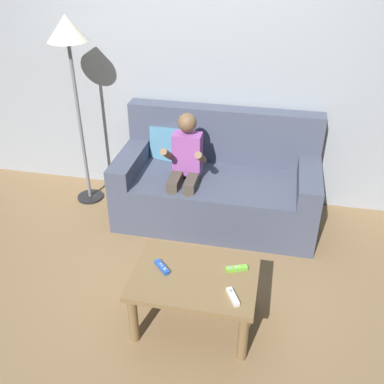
{
  "coord_description": "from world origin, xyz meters",
  "views": [
    {
      "loc": [
        0.69,
        -2.2,
        2.27
      ],
      "look_at": [
        0.14,
        0.44,
        0.6
      ],
      "focal_mm": 41.47,
      "sensor_mm": 36.0,
      "label": 1
    }
  ],
  "objects_px": {
    "couch": "(217,184)",
    "person_seated_on_couch": "(185,166)",
    "game_remote_blue_center": "(162,267)",
    "floor_lamp": "(69,44)",
    "coffee_table": "(195,283)",
    "game_remote_white_near_edge": "(233,297)",
    "game_remote_lime_far_corner": "(237,268)"
  },
  "relations": [
    {
      "from": "couch",
      "to": "person_seated_on_couch",
      "type": "bearing_deg",
      "value": -141.47
    },
    {
      "from": "game_remote_blue_center",
      "to": "person_seated_on_couch",
      "type": "bearing_deg",
      "value": 94.57
    },
    {
      "from": "floor_lamp",
      "to": "person_seated_on_couch",
      "type": "bearing_deg",
      "value": -12.16
    },
    {
      "from": "person_seated_on_couch",
      "to": "game_remote_blue_center",
      "type": "xyz_separation_m",
      "value": [
        0.08,
        -1.04,
        -0.15
      ]
    },
    {
      "from": "person_seated_on_couch",
      "to": "floor_lamp",
      "type": "xyz_separation_m",
      "value": [
        -0.98,
        0.21,
        0.87
      ]
    },
    {
      "from": "couch",
      "to": "game_remote_blue_center",
      "type": "bearing_deg",
      "value": -97.08
    },
    {
      "from": "coffee_table",
      "to": "floor_lamp",
      "type": "relative_size",
      "value": 0.47
    },
    {
      "from": "game_remote_white_near_edge",
      "to": "game_remote_blue_center",
      "type": "distance_m",
      "value": 0.5
    },
    {
      "from": "game_remote_white_near_edge",
      "to": "floor_lamp",
      "type": "bearing_deg",
      "value": 137.13
    },
    {
      "from": "game_remote_white_near_edge",
      "to": "couch",
      "type": "bearing_deg",
      "value": 102.72
    },
    {
      "from": "couch",
      "to": "coffee_table",
      "type": "distance_m",
      "value": 1.25
    },
    {
      "from": "person_seated_on_couch",
      "to": "game_remote_blue_center",
      "type": "height_order",
      "value": "person_seated_on_couch"
    },
    {
      "from": "game_remote_blue_center",
      "to": "game_remote_lime_far_corner",
      "type": "height_order",
      "value": "same"
    },
    {
      "from": "game_remote_blue_center",
      "to": "couch",
      "type": "bearing_deg",
      "value": 82.92
    },
    {
      "from": "coffee_table",
      "to": "game_remote_blue_center",
      "type": "distance_m",
      "value": 0.23
    },
    {
      "from": "game_remote_blue_center",
      "to": "floor_lamp",
      "type": "relative_size",
      "value": 0.08
    },
    {
      "from": "game_remote_blue_center",
      "to": "game_remote_lime_far_corner",
      "type": "bearing_deg",
      "value": 10.19
    },
    {
      "from": "couch",
      "to": "game_remote_lime_far_corner",
      "type": "height_order",
      "value": "couch"
    },
    {
      "from": "game_remote_white_near_edge",
      "to": "game_remote_blue_center",
      "type": "height_order",
      "value": "same"
    },
    {
      "from": "game_remote_lime_far_corner",
      "to": "floor_lamp",
      "type": "bearing_deg",
      "value": 142.34
    },
    {
      "from": "person_seated_on_couch",
      "to": "game_remote_lime_far_corner",
      "type": "height_order",
      "value": "person_seated_on_couch"
    },
    {
      "from": "person_seated_on_couch",
      "to": "game_remote_blue_center",
      "type": "relative_size",
      "value": 7.8
    },
    {
      "from": "coffee_table",
      "to": "floor_lamp",
      "type": "xyz_separation_m",
      "value": [
        -1.27,
        1.27,
        1.1
      ]
    },
    {
      "from": "couch",
      "to": "game_remote_lime_far_corner",
      "type": "distance_m",
      "value": 1.19
    },
    {
      "from": "coffee_table",
      "to": "floor_lamp",
      "type": "height_order",
      "value": "floor_lamp"
    },
    {
      "from": "game_remote_white_near_edge",
      "to": "floor_lamp",
      "type": "relative_size",
      "value": 0.09
    },
    {
      "from": "floor_lamp",
      "to": "game_remote_white_near_edge",
      "type": "bearing_deg",
      "value": -42.87
    },
    {
      "from": "coffee_table",
      "to": "game_remote_blue_center",
      "type": "height_order",
      "value": "game_remote_blue_center"
    },
    {
      "from": "person_seated_on_couch",
      "to": "floor_lamp",
      "type": "distance_m",
      "value": 1.32
    },
    {
      "from": "coffee_table",
      "to": "game_remote_lime_far_corner",
      "type": "xyz_separation_m",
      "value": [
        0.25,
        0.1,
        0.08
      ]
    },
    {
      "from": "game_remote_white_near_edge",
      "to": "floor_lamp",
      "type": "height_order",
      "value": "floor_lamp"
    },
    {
      "from": "game_remote_lime_far_corner",
      "to": "coffee_table",
      "type": "bearing_deg",
      "value": -157.66
    }
  ]
}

